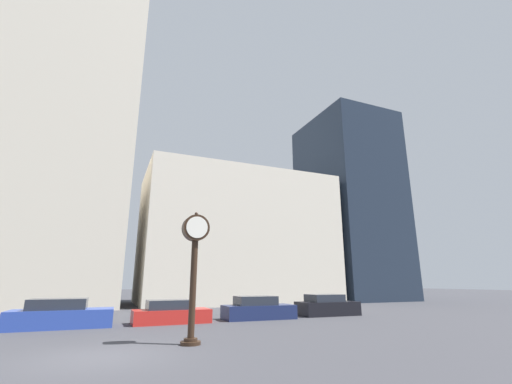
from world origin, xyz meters
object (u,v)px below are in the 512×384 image
car_blue (61,315)px  car_navy (258,309)px  street_clock (194,255)px  car_red (171,313)px  car_black (327,306)px

car_blue → car_navy: 10.29m
car_navy → street_clock: bearing=-127.4°
car_red → car_black: car_black is taller
car_navy → car_black: size_ratio=1.06×
street_clock → car_navy: bearing=51.3°
street_clock → car_blue: bearing=124.9°
car_blue → car_red: (5.17, -0.07, -0.07)m
car_blue → car_red: 5.17m
street_clock → car_red: bearing=86.5°
street_clock → car_navy: street_clock is taller
street_clock → car_black: street_clock is taller
car_blue → car_navy: car_blue is taller
car_red → car_blue: bearing=178.0°
car_blue → car_black: 15.38m
car_navy → car_black: (5.09, 0.35, 0.02)m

